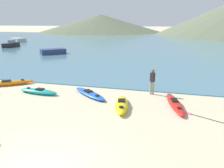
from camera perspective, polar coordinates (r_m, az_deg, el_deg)
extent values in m
cube|color=teal|center=(49.82, 10.29, 10.53)|extent=(160.00, 70.00, 0.06)
cone|color=#5B664C|center=(100.99, -3.02, 15.59)|extent=(53.59, 53.59, 7.53)
ellipsoid|color=red|center=(13.01, 16.09, -4.95)|extent=(1.35, 3.58, 0.27)
cube|color=black|center=(13.11, 15.98, -4.03)|extent=(0.47, 0.69, 0.05)
cylinder|color=black|center=(12.08, 17.17, -5.94)|extent=(0.22, 0.22, 0.02)
ellipsoid|color=blue|center=(14.29, -5.86, -2.51)|extent=(3.05, 2.62, 0.25)
cube|color=black|center=(14.38, -6.22, -1.79)|extent=(0.72, 0.69, 0.05)
cylinder|color=black|center=(13.52, -3.86, -2.96)|extent=(0.26, 0.26, 0.02)
ellipsoid|color=teal|center=(15.40, -18.68, -1.81)|extent=(2.94, 0.94, 0.31)
cube|color=black|center=(15.26, -18.31, -1.23)|extent=(0.55, 0.42, 0.05)
cylinder|color=black|center=(15.84, -20.99, -0.91)|extent=(0.24, 0.24, 0.02)
ellipsoid|color=yellow|center=(12.27, 2.49, -5.39)|extent=(1.25, 2.92, 0.35)
cube|color=black|center=(12.34, 2.52, -4.29)|extent=(0.49, 0.58, 0.05)
cylinder|color=black|center=(11.48, 2.42, -5.95)|extent=(0.25, 0.25, 0.02)
ellipsoid|color=orange|center=(18.22, -25.30, 0.26)|extent=(3.26, 2.50, 0.35)
cube|color=black|center=(18.19, -25.91, 0.81)|extent=(0.73, 0.66, 0.05)
cylinder|color=black|center=(18.09, -22.37, 1.10)|extent=(0.24, 0.24, 0.02)
cylinder|color=gray|center=(14.62, 10.10, -1.01)|extent=(0.12, 0.12, 0.85)
cylinder|color=gray|center=(14.61, 10.69, -1.05)|extent=(0.12, 0.12, 0.85)
cube|color=#2D2D33|center=(14.42, 10.54, 1.74)|extent=(0.24, 0.27, 0.60)
cylinder|color=#2D2D33|center=(14.43, 10.04, 1.83)|extent=(0.09, 0.09, 0.57)
cylinder|color=#2D2D33|center=(14.41, 11.05, 1.76)|extent=(0.09, 0.09, 0.57)
sphere|color=brown|center=(14.33, 10.63, 3.38)|extent=(0.23, 0.23, 0.23)
cube|color=#B2B2B7|center=(56.59, -23.53, 10.55)|extent=(5.04, 3.99, 0.80)
cube|color=navy|center=(33.25, -15.15, 8.23)|extent=(3.72, 3.60, 0.73)
cube|color=black|center=(45.03, -24.88, 9.26)|extent=(1.92, 3.75, 0.74)
cube|color=#8C99A8|center=(45.28, -24.74, 10.11)|extent=(1.02, 1.18, 0.52)
cylinder|color=black|center=(11.90, 24.26, -8.42)|extent=(1.71, 0.88, 0.03)
cube|color=#E5668C|center=(12.24, 19.03, -7.18)|extent=(0.47, 0.36, 0.03)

